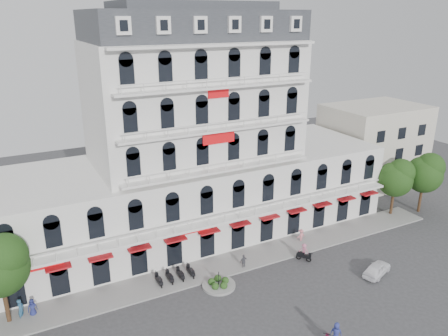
# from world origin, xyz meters

# --- Properties ---
(ground) EXTENTS (120.00, 120.00, 0.00)m
(ground) POSITION_xyz_m (0.00, 0.00, 0.00)
(ground) COLOR #38383A
(ground) RESTS_ON ground
(sidewalk) EXTENTS (53.00, 4.00, 0.16)m
(sidewalk) POSITION_xyz_m (0.00, 9.00, 0.08)
(sidewalk) COLOR gray
(sidewalk) RESTS_ON ground
(main_building) EXTENTS (45.00, 15.00, 25.80)m
(main_building) POSITION_xyz_m (0.00, 18.00, 9.96)
(main_building) COLOR silver
(main_building) RESTS_ON ground
(flank_building_east) EXTENTS (14.00, 10.00, 12.00)m
(flank_building_east) POSITION_xyz_m (30.00, 20.00, 6.00)
(flank_building_east) COLOR beige
(flank_building_east) RESTS_ON ground
(traffic_island) EXTENTS (3.20, 3.20, 1.60)m
(traffic_island) POSITION_xyz_m (-3.00, 6.00, 0.26)
(traffic_island) COLOR gray
(traffic_island) RESTS_ON ground
(parked_scooter_row) EXTENTS (4.40, 1.80, 1.10)m
(parked_scooter_row) POSITION_xyz_m (-6.35, 8.80, 0.00)
(parked_scooter_row) COLOR black
(parked_scooter_row) RESTS_ON ground
(tree_east_inner) EXTENTS (4.40, 4.37, 7.57)m
(tree_east_inner) POSITION_xyz_m (24.05, 9.98, 5.21)
(tree_east_inner) COLOR #382314
(tree_east_inner) RESTS_ON ground
(tree_east_outer) EXTENTS (4.65, 4.65, 8.05)m
(tree_east_outer) POSITION_xyz_m (28.05, 8.98, 5.55)
(tree_east_outer) COLOR #382314
(tree_east_outer) RESTS_ON ground
(parked_car) EXTENTS (4.15, 2.79, 1.31)m
(parked_car) POSITION_xyz_m (11.89, 0.59, 0.66)
(parked_car) COLOR white
(parked_car) RESTS_ON ground
(rider_east) EXTENTS (1.27, 1.35, 2.27)m
(rider_east) POSITION_xyz_m (1.43, -5.36, 1.15)
(rider_east) COLOR maroon
(rider_east) RESTS_ON ground
(rider_center) EXTENTS (1.16, 1.45, 2.01)m
(rider_center) POSITION_xyz_m (7.03, 6.07, 1.04)
(rider_center) COLOR black
(rider_center) RESTS_ON ground
(pedestrian_left) EXTENTS (0.87, 0.63, 1.64)m
(pedestrian_left) POSITION_xyz_m (-19.12, 9.50, 0.82)
(pedestrian_left) COLOR navy
(pedestrian_left) RESTS_ON ground
(pedestrian_mid) EXTENTS (0.94, 0.45, 1.56)m
(pedestrian_mid) POSITION_xyz_m (0.69, 7.69, 0.78)
(pedestrian_mid) COLOR #53535A
(pedestrian_mid) RESTS_ON ground
(pedestrian_right) EXTENTS (1.03, 0.63, 1.55)m
(pedestrian_right) POSITION_xyz_m (9.24, 9.50, 0.78)
(pedestrian_right) COLOR #DE7582
(pedestrian_right) RESTS_ON ground
(pedestrian_far) EXTENTS (0.73, 0.83, 1.92)m
(pedestrian_far) POSITION_xyz_m (-20.00, 9.50, 0.96)
(pedestrian_far) COLOR #2B5C82
(pedestrian_far) RESTS_ON ground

